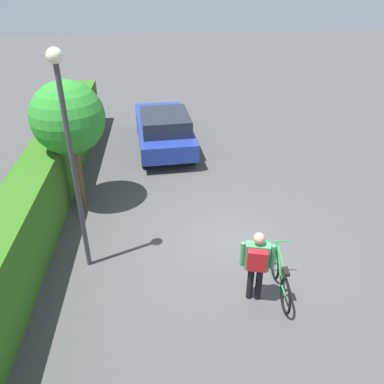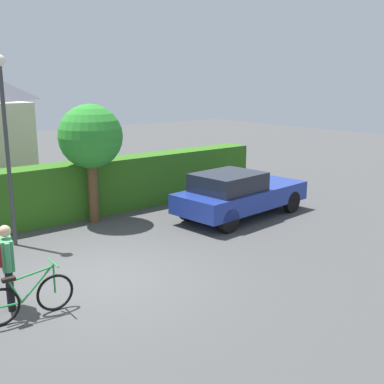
{
  "view_description": "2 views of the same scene",
  "coord_description": "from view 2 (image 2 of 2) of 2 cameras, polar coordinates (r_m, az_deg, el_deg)",
  "views": [
    {
      "loc": [
        -7.67,
        1.42,
        5.96
      ],
      "look_at": [
        0.82,
        0.83,
        0.92
      ],
      "focal_mm": 37.57,
      "sensor_mm": 36.0,
      "label": 1
    },
    {
      "loc": [
        -4.34,
        -8.51,
        4.07
      ],
      "look_at": [
        3.14,
        0.76,
        1.27
      ],
      "focal_mm": 44.65,
      "sensor_mm": 36.0,
      "label": 2
    }
  ],
  "objects": [
    {
      "name": "parked_car_near",
      "position": [
        14.42,
        5.58,
        -0.18
      ],
      "size": [
        4.54,
        2.19,
        1.43
      ],
      "color": "navy",
      "rests_on": "ground"
    },
    {
      "name": "person_rider",
      "position": [
        9.19,
        -21.41,
        -7.52
      ],
      "size": [
        0.42,
        0.64,
        1.59
      ],
      "color": "black",
      "rests_on": "ground"
    },
    {
      "name": "street_lamp",
      "position": [
        12.36,
        -21.42,
        7.21
      ],
      "size": [
        0.28,
        0.28,
        4.65
      ],
      "color": "#38383D",
      "rests_on": "ground"
    },
    {
      "name": "ground_plane",
      "position": [
        10.38,
        -11.08,
        -10.12
      ],
      "size": [
        60.0,
        60.0,
        0.0
      ],
      "primitive_type": "plane",
      "color": "#444444"
    },
    {
      "name": "tree_kerbside",
      "position": [
        13.89,
        -12.03,
        6.35
      ],
      "size": [
        1.82,
        1.82,
        3.43
      ],
      "color": "brown",
      "rests_on": "ground"
    },
    {
      "name": "hedge_row",
      "position": [
        14.16,
        -19.99,
        -0.8
      ],
      "size": [
        17.01,
        0.9,
        1.67
      ],
      "primitive_type": "cube",
      "color": "#2F641A",
      "rests_on": "ground"
    },
    {
      "name": "bicycle",
      "position": [
        8.96,
        -18.95,
        -11.87
      ],
      "size": [
        1.65,
        0.5,
        0.93
      ],
      "color": "black",
      "rests_on": "ground"
    }
  ]
}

